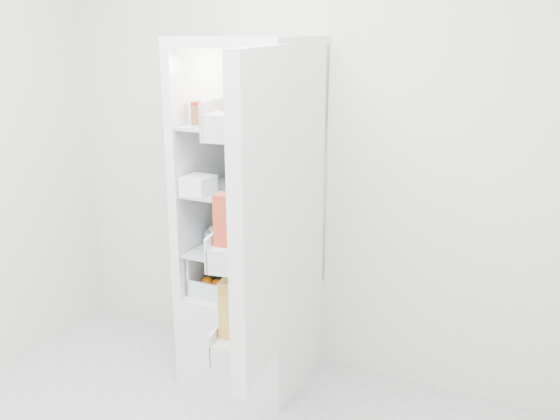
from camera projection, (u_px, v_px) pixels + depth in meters
The scene contains 20 objects.
room_walls at pixel (117, 114), 1.88m from camera, with size 3.02×3.02×2.61m.
refrigerator at pixel (255, 257), 3.31m from camera, with size 0.60×0.60×1.80m.
shelf_low at pixel (249, 247), 3.23m from camera, with size 0.49×0.53×0.01m, color #AABDC7.
shelf_mid at pixel (248, 190), 3.14m from camera, with size 0.49×0.53×0.01m, color #AABDC7.
shelf_top at pixel (247, 125), 3.05m from camera, with size 0.49×0.53×0.01m, color #AABDC7.
crisper_left at pixel (229, 267), 3.32m from camera, with size 0.23×0.46×0.22m, color silver, non-canonical shape.
crisper_right at pixel (270, 275), 3.22m from camera, with size 0.23×0.46×0.22m, color silver, non-canonical shape.
condiment_jars at pixel (235, 116), 2.97m from camera, with size 0.46×0.32×0.08m.
squeeze_bottle at pixel (287, 104), 2.98m from camera, with size 0.05×0.05×0.19m, color white.
tub_white at pixel (198, 185), 3.03m from camera, with size 0.14×0.14×0.09m, color white.
tin_red at pixel (272, 187), 3.04m from camera, with size 0.09×0.09×0.06m, color red.
foil_tray at pixel (253, 181), 3.20m from camera, with size 0.16×0.12×0.04m, color silver.
tub_green at pixel (274, 177), 3.20m from camera, with size 0.10×0.14×0.08m, color #418F45.
red_cabbage at pixel (259, 225), 3.28m from camera, with size 0.18×0.18×0.18m, color #5B1F57.
bell_pepper at pixel (240, 244), 3.13m from camera, with size 0.09×0.09×0.09m, color #B9130B.
mushroom_bowl at pixel (219, 237), 3.26m from camera, with size 0.15×0.15×0.07m, color #9AC7E6.
salad_bag at pixel (268, 250), 3.01m from camera, with size 0.11×0.11×0.11m, color #9BB587.
citrus_pile at pixel (224, 274), 3.28m from camera, with size 0.20×0.24×0.16m.
veg_pile at pixel (271, 283), 3.23m from camera, with size 0.16×0.30×0.10m.
fridge_door at pixel (256, 222), 2.49m from camera, with size 0.25×0.60×1.30m.
Camera 1 is at (1.26, -1.49, 1.85)m, focal length 40.00 mm.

